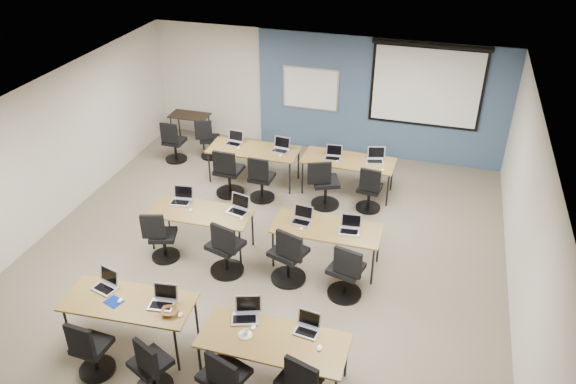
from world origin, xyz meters
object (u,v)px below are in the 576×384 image
(laptop_3, at_px, (308,326))
(laptop_7, at_px, (350,227))
(spare_chair_b, at_px, (174,145))
(laptop_4, at_px, (182,198))
(projector_screen, at_px, (427,81))
(laptop_1, at_px, (163,300))
(training_table_back_left, at_px, (254,151))
(laptop_0, at_px, (106,283))
(training_table_front_right, at_px, (273,342))
(task_chair_5, at_px, (226,252))
(laptop_8, at_px, (235,141))
(laptop_9, at_px, (281,147))
(training_table_mid_left, at_px, (201,214))
(whiteboard, at_px, (311,89))
(task_chair_7, at_px, (346,276))
(task_chair_0, at_px, (91,352))
(task_chair_1, at_px, (151,370))
(task_chair_8, at_px, (228,176))
(task_chair_9, at_px, (261,182))
(task_chair_10, at_px, (324,187))
(training_table_mid_right, at_px, (327,230))
(laptop_5, at_px, (239,207))
(task_chair_4, at_px, (161,240))
(laptop_6, at_px, (302,218))
(laptop_10, at_px, (333,155))
(laptop_11, at_px, (375,158))
(task_chair_11, at_px, (369,192))
(training_table_front_left, at_px, (129,304))
(spare_chair_a, at_px, (208,142))
(task_chair_6, at_px, (289,260))
(task_chair_2, at_px, (225,384))

(laptop_3, xyz_separation_m, laptop_7, (0.09, 2.33, 0.00))
(laptop_3, bearing_deg, spare_chair_b, 138.53)
(laptop_3, height_order, laptop_4, laptop_4)
(projector_screen, height_order, laptop_1, projector_screen)
(training_table_back_left, relative_size, laptop_0, 5.70)
(training_table_front_right, relative_size, task_chair_5, 1.80)
(laptop_7, distance_m, laptop_8, 3.84)
(laptop_9, height_order, spare_chair_b, laptop_9)
(training_table_mid_left, relative_size, laptop_9, 5.08)
(whiteboard, relative_size, task_chair_7, 1.26)
(training_table_front_right, height_order, task_chair_0, task_chair_0)
(laptop_1, relative_size, laptop_3, 1.09)
(projector_screen, distance_m, laptop_4, 5.66)
(projector_screen, bearing_deg, task_chair_1, -109.49)
(training_table_mid_left, height_order, task_chair_8, task_chair_8)
(laptop_4, bearing_deg, task_chair_9, 52.57)
(whiteboard, relative_size, task_chair_10, 1.24)
(training_table_mid_right, xyz_separation_m, laptop_5, (-1.55, 0.08, 0.11))
(laptop_3, distance_m, task_chair_4, 3.41)
(laptop_6, distance_m, laptop_10, 2.37)
(laptop_11, bearing_deg, laptop_6, -123.71)
(laptop_1, xyz_separation_m, task_chair_5, (0.21, 1.66, -0.36))
(laptop_4, bearing_deg, laptop_7, -8.19)
(task_chair_11, bearing_deg, laptop_3, -85.83)
(task_chair_0, xyz_separation_m, task_chair_10, (1.93, 4.91, 0.03))
(training_table_front_left, bearing_deg, training_table_mid_right, 44.66)
(laptop_0, relative_size, task_chair_8, 0.31)
(laptop_4, distance_m, spare_chair_b, 3.02)
(laptop_11, bearing_deg, task_chair_7, -103.85)
(laptop_7, bearing_deg, training_table_front_left, -141.25)
(whiteboard, bearing_deg, laptop_3, -75.72)
(laptop_1, height_order, task_chair_7, task_chair_7)
(task_chair_8, bearing_deg, laptop_9, 46.31)
(laptop_5, distance_m, task_chair_10, 2.04)
(task_chair_10, bearing_deg, spare_chair_a, 133.70)
(whiteboard, bearing_deg, task_chair_6, -79.31)
(laptop_3, height_order, laptop_11, laptop_11)
(task_chair_9, xyz_separation_m, laptop_11, (2.08, 0.91, 0.39))
(laptop_4, relative_size, laptop_9, 1.01)
(task_chair_4, bearing_deg, laptop_0, -104.98)
(task_chair_2, bearing_deg, laptop_6, 107.87)
(task_chair_7, xyz_separation_m, spare_chair_b, (-4.57, 3.41, -0.02))
(training_table_front_right, distance_m, laptop_6, 2.68)
(whiteboard, distance_m, task_chair_0, 7.50)
(task_chair_1, distance_m, laptop_4, 3.48)
(whiteboard, distance_m, task_chair_9, 2.78)
(training_table_front_right, height_order, spare_chair_b, spare_chair_b)
(spare_chair_b, bearing_deg, projector_screen, 16.44)
(task_chair_11, bearing_deg, spare_chair_b, 175.65)
(laptop_1, relative_size, task_chair_5, 0.32)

